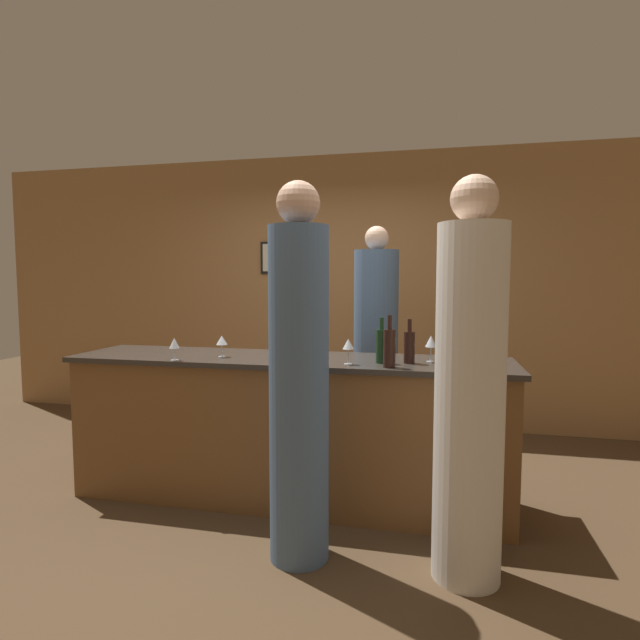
{
  "coord_description": "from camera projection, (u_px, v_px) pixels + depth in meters",
  "views": [
    {
      "loc": [
        0.95,
        -3.22,
        1.52
      ],
      "look_at": [
        0.21,
        0.1,
        1.24
      ],
      "focal_mm": 28.0,
      "sensor_mm": 36.0,
      "label": 1
    }
  ],
  "objects": [
    {
      "name": "wine_glass_0",
      "position": [
        222.0,
        341.0,
        3.39
      ],
      "size": [
        0.08,
        0.08,
        0.15
      ],
      "color": "silver",
      "rests_on": "bar_counter"
    },
    {
      "name": "wine_bottle_0",
      "position": [
        389.0,
        347.0,
        2.99
      ],
      "size": [
        0.07,
        0.07,
        0.32
      ],
      "color": "black",
      "rests_on": "bar_counter"
    },
    {
      "name": "back_wall",
      "position": [
        339.0,
        291.0,
        5.24
      ],
      "size": [
        8.0,
        0.08,
        2.8
      ],
      "color": "#A37547",
      "rests_on": "ground_plane"
    },
    {
      "name": "wine_glass_2",
      "position": [
        313.0,
        342.0,
        3.22
      ],
      "size": [
        0.08,
        0.08,
        0.17
      ],
      "color": "silver",
      "rests_on": "bar_counter"
    },
    {
      "name": "bartender",
      "position": [
        376.0,
        355.0,
        4.05
      ],
      "size": [
        0.36,
        0.36,
        1.94
      ],
      "rotation": [
        0.0,
        0.0,
        3.14
      ],
      "color": "#4C6B93",
      "rests_on": "ground_plane"
    },
    {
      "name": "wine_bottle_2",
      "position": [
        381.0,
        345.0,
        3.14
      ],
      "size": [
        0.07,
        0.07,
        0.29
      ],
      "color": "#19381E",
      "rests_on": "bar_counter"
    },
    {
      "name": "wine_glass_4",
      "position": [
        348.0,
        345.0,
        3.09
      ],
      "size": [
        0.07,
        0.07,
        0.16
      ],
      "color": "silver",
      "rests_on": "bar_counter"
    },
    {
      "name": "wine_glass_3",
      "position": [
        431.0,
        342.0,
        3.18
      ],
      "size": [
        0.07,
        0.07,
        0.17
      ],
      "color": "silver",
      "rests_on": "bar_counter"
    },
    {
      "name": "ground_plane",
      "position": [
        288.0,
        498.0,
        3.47
      ],
      "size": [
        14.0,
        14.0,
        0.0
      ],
      "primitive_type": "plane",
      "color": "#4C3823"
    },
    {
      "name": "guest_0",
      "position": [
        470.0,
        394.0,
        2.48
      ],
      "size": [
        0.34,
        0.34,
        2.02
      ],
      "color": "silver",
      "rests_on": "ground_plane"
    },
    {
      "name": "wine_glass_1",
      "position": [
        174.0,
        344.0,
        3.24
      ],
      "size": [
        0.07,
        0.07,
        0.15
      ],
      "color": "silver",
      "rests_on": "bar_counter"
    },
    {
      "name": "bar_counter",
      "position": [
        288.0,
        428.0,
        3.43
      ],
      "size": [
        2.99,
        0.67,
        0.99
      ],
      "color": "brown",
      "rests_on": "ground_plane"
    },
    {
      "name": "wine_bottle_1",
      "position": [
        409.0,
        346.0,
        3.14
      ],
      "size": [
        0.07,
        0.07,
        0.28
      ],
      "color": "black",
      "rests_on": "bar_counter"
    },
    {
      "name": "guest_1",
      "position": [
        299.0,
        384.0,
        2.66
      ],
      "size": [
        0.32,
        0.32,
        2.03
      ],
      "color": "#4C6B93",
      "rests_on": "ground_plane"
    }
  ]
}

